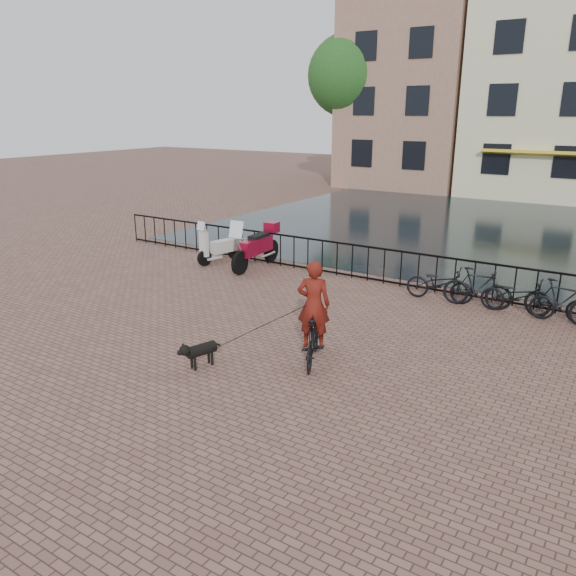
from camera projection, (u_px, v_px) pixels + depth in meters
The scene contains 14 objects.
ground at pixel (192, 400), 9.52m from camera, with size 100.00×100.00×0.00m, color brown.
canal_water at pixel (473, 228), 23.38m from camera, with size 20.00×20.00×0.00m, color black.
railing at pixel (384, 266), 15.77m from camera, with size 20.00×0.05×1.02m.
canal_house_left at pixel (419, 82), 35.48m from camera, with size 7.50×9.00×12.80m.
canal_house_mid at pixel (555, 88), 31.51m from camera, with size 8.00×9.50×11.80m.
tree_far_left at pixel (348, 76), 34.79m from camera, with size 5.04×5.04×9.27m.
cyclist at pixel (313, 319), 10.68m from camera, with size 1.16×1.81×2.40m.
dog at pixel (202, 353), 10.69m from camera, with size 0.52×0.88×0.56m.
motorcycle at pixel (256, 241), 17.29m from camera, with size 0.68×2.36×1.67m.
scooter at pixel (219, 240), 17.94m from camera, with size 0.77×1.63×1.46m.
parked_bike_0 at pixel (440, 284), 14.38m from camera, with size 0.60×1.72×0.90m, color black.
parked_bike_1 at pixel (477, 288), 13.88m from camera, with size 0.47×1.66×1.00m, color black.
parked_bike_2 at pixel (518, 296), 13.40m from camera, with size 0.60×1.72×0.90m, color black.
parked_bike_3 at pixel (561, 301), 12.90m from camera, with size 0.47×1.66×1.00m, color black.
Camera 1 is at (5.96, -6.26, 4.70)m, focal length 35.00 mm.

